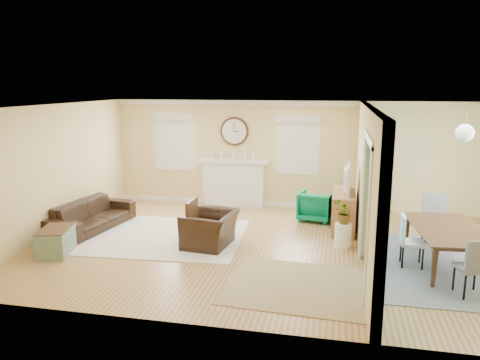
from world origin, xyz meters
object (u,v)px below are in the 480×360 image
Objects in this scene: sofa at (92,215)px; dining_table at (449,248)px; credenza at (343,211)px; eames_chair at (210,229)px; green_chair at (316,206)px.

dining_table reaches higher than sofa.
dining_table is (1.70, -1.74, -0.06)m from credenza.
eames_chair reaches higher than sofa.
credenza is (2.43, 1.55, 0.07)m from eames_chair.
green_chair reaches higher than sofa.
eames_chair is 2.80m from green_chair.
sofa is at bearing -93.78° from eames_chair.
sofa is 2.86× the size of green_chair.
credenza is at bearing 146.15° from green_chair.
dining_table is at bearing -87.68° from sofa.
green_chair is at bearing 136.31° from credenza.
credenza is (5.12, 1.05, 0.10)m from sofa.
eames_chair is (2.69, -0.50, 0.02)m from sofa.
eames_chair is at bearing -92.43° from sofa.
sofa is at bearing 29.42° from green_chair.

